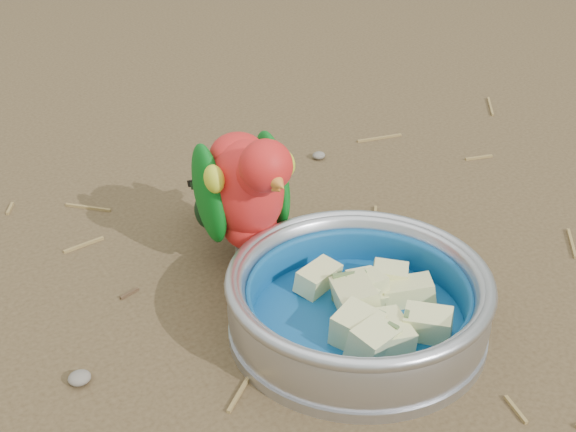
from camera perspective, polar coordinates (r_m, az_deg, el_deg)
ground at (r=0.73m, az=8.45°, el=-8.73°), size 60.00×60.00×0.00m
food_bowl at (r=0.72m, az=4.93°, el=-7.70°), size 0.23×0.23×0.02m
bowl_wall at (r=0.71m, az=5.04°, el=-5.79°), size 0.23×0.23×0.04m
fruit_wedges at (r=0.71m, az=5.01°, el=-6.24°), size 0.14×0.14×0.03m
lory_parrot at (r=0.77m, az=-2.97°, el=1.10°), size 0.11×0.20×0.15m
ground_debris at (r=0.72m, az=4.22°, el=-8.74°), size 0.90×0.80×0.01m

